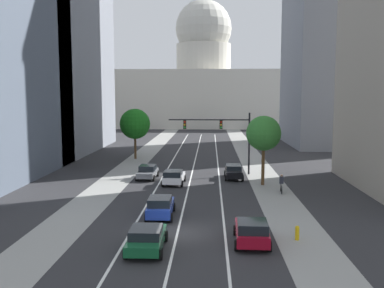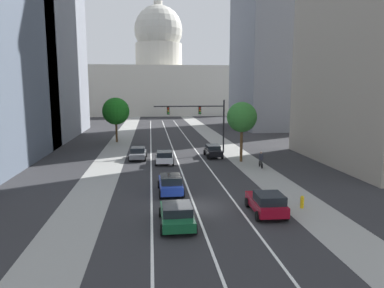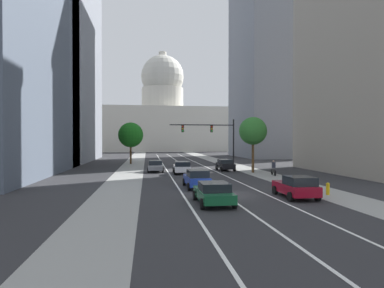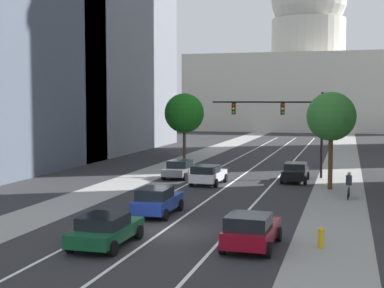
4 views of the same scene
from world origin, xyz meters
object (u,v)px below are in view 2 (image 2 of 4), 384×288
at_px(capitol_building, 159,78).
at_px(street_tree_mid_left, 116,111).
at_px(car_white, 165,157).
at_px(car_black, 213,151).
at_px(fire_hydrant, 302,202).
at_px(car_green, 177,214).
at_px(car_crimson, 267,203).
at_px(car_blue, 170,184).
at_px(traffic_signal_mast, 202,116).
at_px(car_gray, 138,153).
at_px(cyclist, 261,160).
at_px(street_tree_near_right, 242,117).

distance_m(capitol_building, street_tree_mid_left, 64.17).
bearing_deg(street_tree_mid_left, car_white, -68.13).
relative_size(car_black, fire_hydrant, 4.51).
height_order(car_green, fire_hydrant, car_green).
xyz_separation_m(car_crimson, car_blue, (-6.11, 5.52, 0.00)).
xyz_separation_m(car_green, traffic_signal_mast, (5.07, 24.20, 4.13)).
height_order(car_crimson, car_black, car_crimson).
distance_m(car_green, car_gray, 21.41).
xyz_separation_m(car_black, car_blue, (-6.11, -14.88, 0.03)).
distance_m(capitol_building, car_gray, 78.39).
bearing_deg(car_white, car_gray, 48.88).
distance_m(car_black, car_blue, 16.09).
height_order(traffic_signal_mast, street_tree_mid_left, street_tree_mid_left).
xyz_separation_m(capitol_building, fire_hydrant, (7.45, -96.48, -11.61)).
bearing_deg(traffic_signal_mast, capitol_building, 92.73).
relative_size(car_white, car_gray, 1.02).
height_order(car_white, car_gray, car_white).
relative_size(car_green, car_white, 1.04).
bearing_deg(cyclist, capitol_building, 9.84).
relative_size(car_crimson, car_black, 1.00).
bearing_deg(fire_hydrant, street_tree_near_right, 90.54).
xyz_separation_m(capitol_building, car_blue, (-1.53, -91.83, -11.28)).
bearing_deg(car_gray, car_green, -169.86).
bearing_deg(capitol_building, traffic_signal_mast, -87.27).
xyz_separation_m(car_black, car_white, (-6.12, -3.36, 0.01)).
bearing_deg(car_black, street_tree_mid_left, 43.59).
bearing_deg(street_tree_near_right, car_crimson, -98.97).
xyz_separation_m(car_blue, street_tree_mid_left, (-6.88, 28.62, 4.09)).
bearing_deg(car_green, car_black, -15.90).
distance_m(car_green, car_white, 18.31).
distance_m(car_black, fire_hydrant, 19.74).
height_order(cyclist, street_tree_mid_left, street_tree_mid_left).
xyz_separation_m(car_green, car_white, (-0.01, 18.31, 0.06)).
xyz_separation_m(fire_hydrant, street_tree_near_right, (-0.15, 16.30, 4.66)).
xyz_separation_m(car_crimson, car_black, (0.01, 20.40, -0.03)).
bearing_deg(car_black, car_white, 118.97).
distance_m(capitol_building, car_green, 99.29).
bearing_deg(street_tree_near_right, cyclist, -69.64).
bearing_deg(car_green, capitol_building, -1.03).
bearing_deg(car_blue, street_tree_mid_left, 12.66).
relative_size(car_blue, traffic_signal_mast, 0.47).
height_order(fire_hydrant, cyclist, cyclist).
relative_size(car_blue, car_gray, 1.05).
height_order(traffic_signal_mast, fire_hydrant, traffic_signal_mast).
distance_m(car_blue, street_tree_near_right, 15.24).
relative_size(car_black, traffic_signal_mast, 0.45).
distance_m(car_gray, traffic_signal_mast, 9.59).
bearing_deg(street_tree_mid_left, car_black, -46.61).
height_order(car_blue, traffic_signal_mast, traffic_signal_mast).
bearing_deg(street_tree_near_right, car_green, -115.57).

